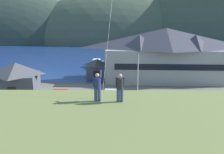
# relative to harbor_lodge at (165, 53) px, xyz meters

# --- Properties ---
(ground_plane) EXTENTS (600.00, 600.00, 0.00)m
(ground_plane) POSITION_rel_harbor_lodge_xyz_m (-10.62, -20.66, -5.49)
(ground_plane) COLOR #66604C
(parking_lot_pad) EXTENTS (40.00, 20.00, 0.10)m
(parking_lot_pad) POSITION_rel_harbor_lodge_xyz_m (-10.62, -15.66, -5.44)
(parking_lot_pad) COLOR slate
(parking_lot_pad) RESTS_ON ground
(bay_water) EXTENTS (360.00, 84.00, 0.03)m
(bay_water) POSITION_rel_harbor_lodge_xyz_m (-10.62, 39.34, -5.47)
(bay_water) COLOR navy
(bay_water) RESTS_ON ground
(far_hill_west_ridge) EXTENTS (122.59, 46.37, 64.39)m
(far_hill_west_ridge) POSITION_rel_harbor_lodge_xyz_m (-81.44, 95.55, -5.49)
(far_hill_west_ridge) COLOR #2D3D33
(far_hill_west_ridge) RESTS_ON ground
(far_hill_east_peak) EXTENTS (129.75, 61.68, 63.95)m
(far_hill_east_peak) POSITION_rel_harbor_lodge_xyz_m (-6.72, 99.43, -5.49)
(far_hill_east_peak) COLOR #42513D
(far_hill_east_peak) RESTS_ON ground
(harbor_lodge) EXTENTS (24.88, 10.67, 10.33)m
(harbor_lodge) POSITION_rel_harbor_lodge_xyz_m (0.00, 0.00, 0.00)
(harbor_lodge) COLOR #999E99
(harbor_lodge) RESTS_ON ground
(storage_shed_near_lot) EXTENTS (6.72, 6.27, 5.61)m
(storage_shed_near_lot) POSITION_rel_harbor_lodge_xyz_m (-24.25, -11.93, -2.58)
(storage_shed_near_lot) COLOR #474C56
(storage_shed_near_lot) RESTS_ON ground
(storage_shed_waterside) EXTENTS (4.69, 4.41, 4.08)m
(storage_shed_waterside) POSITION_rel_harbor_lodge_xyz_m (-13.53, 1.52, -3.37)
(storage_shed_waterside) COLOR #474C56
(storage_shed_waterside) RESTS_ON ground
(wharf_dock) EXTENTS (3.20, 13.98, 0.70)m
(wharf_dock) POSITION_rel_harbor_lodge_xyz_m (-11.10, 12.47, -5.14)
(wharf_dock) COLOR #70604C
(wharf_dock) RESTS_ON ground
(moored_boat_wharfside) EXTENTS (3.30, 8.11, 2.16)m
(moored_boat_wharfside) POSITION_rel_harbor_lodge_xyz_m (-14.73, 14.19, -4.77)
(moored_boat_wharfside) COLOR #A8A399
(moored_boat_wharfside) RESTS_ON ground
(moored_boat_outer_mooring) EXTENTS (2.68, 7.39, 2.16)m
(moored_boat_outer_mooring) POSITION_rel_harbor_lodge_xyz_m (-7.59, 15.67, -4.77)
(moored_boat_outer_mooring) COLOR silver
(moored_boat_outer_mooring) RESTS_ON ground
(parked_car_mid_row_far) EXTENTS (4.32, 2.30, 1.82)m
(parked_car_mid_row_far) POSITION_rel_harbor_lodge_xyz_m (-10.25, -13.20, -4.42)
(parked_car_mid_row_far) COLOR silver
(parked_car_mid_row_far) RESTS_ON parking_lot_pad
(parked_car_mid_row_center) EXTENTS (4.22, 2.09, 1.82)m
(parked_car_mid_row_center) POSITION_rel_harbor_lodge_xyz_m (0.66, -19.96, -4.42)
(parked_car_mid_row_center) COLOR #236633
(parked_car_mid_row_center) RESTS_ON parking_lot_pad
(parked_car_front_row_silver) EXTENTS (4.23, 2.12, 1.82)m
(parked_car_front_row_silver) POSITION_rel_harbor_lodge_xyz_m (-20.08, -19.89, -4.42)
(parked_car_front_row_silver) COLOR #9EA3A8
(parked_car_front_row_silver) RESTS_ON parking_lot_pad
(parked_car_front_row_red) EXTENTS (4.28, 2.22, 1.82)m
(parked_car_front_row_red) POSITION_rel_harbor_lodge_xyz_m (-17.83, -13.52, -4.42)
(parked_car_front_row_red) COLOR red
(parked_car_front_row_red) RESTS_ON parking_lot_pad
(parked_car_back_row_left) EXTENTS (4.33, 2.32, 1.82)m
(parked_car_back_row_left) POSITION_rel_harbor_lodge_xyz_m (-12.16, -19.59, -4.42)
(parked_car_back_row_left) COLOR red
(parked_car_back_row_left) RESTS_ON parking_lot_pad
(parked_car_corner_spot) EXTENTS (4.34, 2.34, 1.82)m
(parked_car_corner_spot) POSITION_rel_harbor_lodge_xyz_m (-6.28, -19.64, -4.42)
(parked_car_corner_spot) COLOR silver
(parked_car_corner_spot) RESTS_ON parking_lot_pad
(parked_car_front_row_end) EXTENTS (4.22, 2.10, 1.82)m
(parked_car_front_row_end) POSITION_rel_harbor_lodge_xyz_m (-5.46, -15.08, -4.42)
(parked_car_front_row_end) COLOR silver
(parked_car_front_row_end) RESTS_ON parking_lot_pad
(parking_light_pole) EXTENTS (0.24, 0.78, 6.58)m
(parking_light_pole) POSITION_rel_harbor_lodge_xyz_m (-6.40, -10.11, -1.57)
(parking_light_pole) COLOR #ADADB2
(parking_light_pole) RESTS_ON parking_lot_pad
(person_kite_flyer) EXTENTS (0.51, 0.66, 1.86)m
(person_kite_flyer) POSITION_rel_harbor_lodge_xyz_m (-11.03, -29.53, 1.75)
(person_kite_flyer) COLOR #384770
(person_kite_flyer) RESTS_ON grassy_hill_foreground
(person_companion) EXTENTS (0.55, 0.40, 1.74)m
(person_companion) POSITION_rel_harbor_lodge_xyz_m (-9.67, -29.66, 1.73)
(person_companion) COLOR #384770
(person_companion) RESTS_ON grassy_hill_foreground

